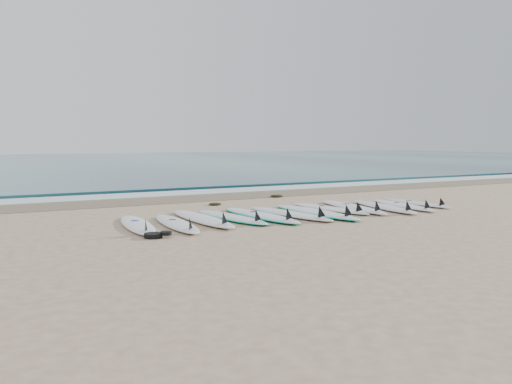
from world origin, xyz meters
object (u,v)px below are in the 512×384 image
surfboard_11 (417,203)px  leash_coil (156,235)px  surfboard_0 (138,224)px  surfboard_6 (317,212)px

surfboard_11 → leash_coil: 7.55m
surfboard_0 → leash_coil: 1.21m
surfboard_6 → leash_coil: bearing=-170.7°
surfboard_0 → leash_coil: bearing=-84.6°
surfboard_0 → surfboard_6: bearing=1.9°
surfboard_11 → leash_coil: surfboard_11 is taller
surfboard_6 → leash_coil: size_ratio=6.47×
surfboard_0 → surfboard_11: size_ratio=1.10×
surfboard_11 → surfboard_6: bearing=-177.1°
surfboard_0 → leash_coil: surfboard_0 is taller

